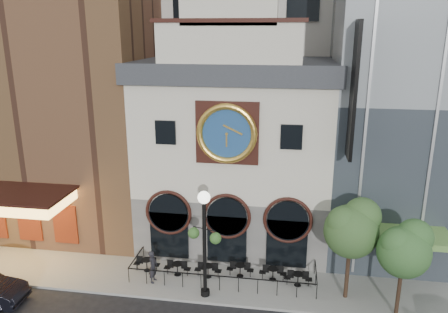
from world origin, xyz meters
The scene contains 16 objects.
ground centered at (0.00, 0.00, 0.00)m, with size 120.00×120.00×0.00m, color black.
sidewalk centered at (0.00, 2.50, 0.07)m, with size 44.00×5.00×0.15m, color gray.
clock_building centered at (0.00, 7.82, 6.69)m, with size 12.60×8.78×18.65m.
theater_building centered at (-13.00, 9.96, 12.60)m, with size 14.00×15.60×25.00m.
retail_building centered at (12.99, 9.99, 10.14)m, with size 14.00×14.40×20.00m.
cafe_railing centered at (0.00, 2.50, 0.60)m, with size 10.60×2.60×0.90m, color black, non-canonical shape.
bistro_0 centered at (-4.68, 2.56, 0.61)m, with size 1.58×0.68×0.90m.
bistro_1 centered at (-2.73, 2.39, 0.61)m, with size 1.58×0.68×0.90m.
bistro_2 centered at (-0.90, 2.45, 0.61)m, with size 1.58×0.68×0.90m.
bistro_3 centered at (0.95, 2.83, 0.61)m, with size 1.58×0.68×0.90m.
bistro_4 centered at (2.88, 2.73, 0.61)m, with size 1.58×0.68×0.90m.
bistro_5 centered at (4.31, 2.37, 0.61)m, with size 1.58×0.68×0.90m.
pedestrian centered at (-3.92, 1.50, 1.11)m, with size 0.70×0.46×1.92m, color black.
lamppost centered at (-0.71, 0.64, 3.91)m, with size 1.87×1.04×6.07m.
tree_left centered at (6.92, 1.72, 4.30)m, with size 2.94×2.83×5.66m.
tree_right centered at (9.30, 0.50, 3.94)m, with size 2.68×2.58×5.17m.
Camera 1 is at (3.56, -19.81, 14.15)m, focal length 35.00 mm.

